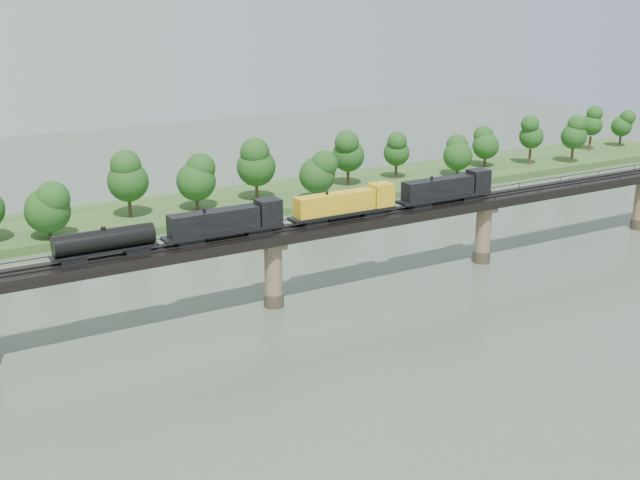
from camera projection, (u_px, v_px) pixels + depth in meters
ground at (390, 389)px, 93.80m from camera, size 400.00×400.00×0.00m
far_bank at (151, 215)px, 163.68m from camera, size 300.00×24.00×1.60m
bridge at (273, 271)px, 116.92m from camera, size 236.00×30.00×11.50m
bridge_superstructure at (273, 230)px, 115.03m from camera, size 220.00×4.90×0.75m
far_treeline at (115, 186)px, 153.66m from camera, size 289.06×17.54×13.60m
freight_train at (306, 211)px, 117.08m from camera, size 71.15×2.77×4.90m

